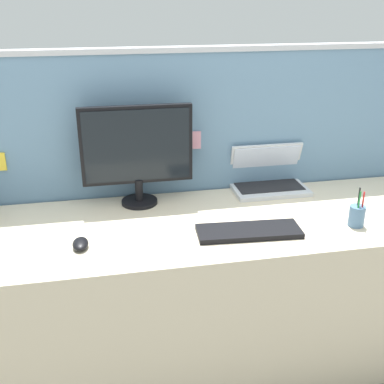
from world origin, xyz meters
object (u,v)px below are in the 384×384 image
laptop (268,178)px  pen_cup (357,215)px  computer_mouse_right_hand (80,244)px  desktop_monitor (137,150)px  keyboard_main (249,231)px

laptop → pen_cup: 0.52m
computer_mouse_right_hand → pen_cup: size_ratio=0.60×
desktop_monitor → keyboard_main: desktop_monitor is taller
keyboard_main → pen_cup: size_ratio=2.50×
desktop_monitor → keyboard_main: (0.40, -0.40, -0.25)m
laptop → computer_mouse_right_hand: laptop is taller
laptop → keyboard_main: laptop is taller
desktop_monitor → laptop: bearing=4.7°
laptop → pen_cup: bearing=-64.4°
desktop_monitor → pen_cup: desktop_monitor is taller
keyboard_main → computer_mouse_right_hand: 0.66m
desktop_monitor → pen_cup: size_ratio=2.97×
computer_mouse_right_hand → keyboard_main: bearing=-0.5°
laptop → pen_cup: size_ratio=2.16×
computer_mouse_right_hand → pen_cup: bearing=-0.8°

